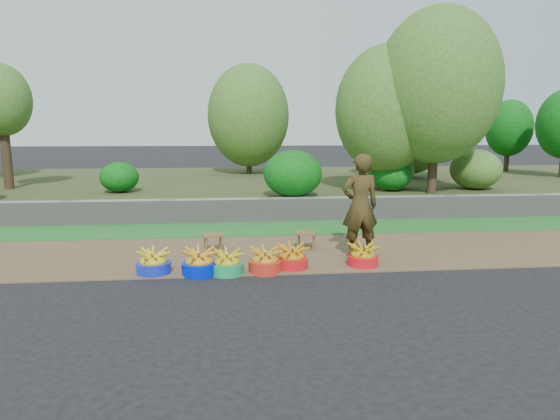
{
  "coord_description": "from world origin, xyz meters",
  "views": [
    {
      "loc": [
        -0.73,
        -6.54,
        2.09
      ],
      "look_at": [
        0.05,
        1.3,
        0.75
      ],
      "focal_mm": 30.0,
      "sensor_mm": 36.0,
      "label": 1
    }
  ],
  "objects": [
    {
      "name": "vendor_woman",
      "position": [
        1.32,
        0.86,
        0.87
      ],
      "size": [
        0.65,
        0.45,
        1.71
      ],
      "primitive_type": "imported",
      "rotation": [
        0.0,
        0.0,
        3.22
      ],
      "color": "black",
      "rests_on": "dirt_shoulder"
    },
    {
      "name": "ground_plane",
      "position": [
        0.0,
        0.0,
        0.0
      ],
      "size": [
        120.0,
        120.0,
        0.0
      ],
      "primitive_type": "plane",
      "color": "black",
      "rests_on": "ground"
    },
    {
      "name": "stool_right",
      "position": [
        0.52,
        1.43,
        0.27
      ],
      "size": [
        0.41,
        0.35,
        0.31
      ],
      "rotation": [
        0.0,
        0.0,
        -0.25
      ],
      "color": "brown",
      "rests_on": "dirt_shoulder"
    },
    {
      "name": "dirt_shoulder",
      "position": [
        0.0,
        1.25,
        0.01
      ],
      "size": [
        80.0,
        2.5,
        0.02
      ],
      "primitive_type": "cube",
      "color": "brown",
      "rests_on": "ground"
    },
    {
      "name": "basin_e",
      "position": [
        0.13,
        0.33,
        0.17
      ],
      "size": [
        0.5,
        0.5,
        0.37
      ],
      "color": "red",
      "rests_on": "ground"
    },
    {
      "name": "basin_a",
      "position": [
        -1.93,
        0.26,
        0.17
      ],
      "size": [
        0.5,
        0.5,
        0.37
      ],
      "color": "#1327BE",
      "rests_on": "ground"
    },
    {
      "name": "grass_verge",
      "position": [
        0.0,
        3.25,
        0.02
      ],
      "size": [
        80.0,
        1.5,
        0.04
      ],
      "primitive_type": "cube",
      "color": "#246A26",
      "rests_on": "ground"
    },
    {
      "name": "basin_b",
      "position": [
        -1.25,
        0.16,
        0.17
      ],
      "size": [
        0.52,
        0.52,
        0.39
      ],
      "color": "#0019CA",
      "rests_on": "ground"
    },
    {
      "name": "basin_c",
      "position": [
        -0.85,
        0.15,
        0.16
      ],
      "size": [
        0.48,
        0.48,
        0.36
      ],
      "color": "#199150",
      "rests_on": "ground"
    },
    {
      "name": "basin_f",
      "position": [
        1.25,
        0.34,
        0.16
      ],
      "size": [
        0.47,
        0.47,
        0.35
      ],
      "color": "red",
      "rests_on": "ground"
    },
    {
      "name": "earth_bank",
      "position": [
        0.0,
        9.0,
        0.25
      ],
      "size": [
        80.0,
        10.0,
        0.5
      ],
      "primitive_type": "cube",
      "color": "#3A4120",
      "rests_on": "ground"
    },
    {
      "name": "retaining_wall",
      "position": [
        0.0,
        4.1,
        0.28
      ],
      "size": [
        80.0,
        0.35,
        0.55
      ],
      "primitive_type": "cube",
      "color": "gray",
      "rests_on": "ground"
    },
    {
      "name": "stool_left",
      "position": [
        -1.1,
        1.43,
        0.26
      ],
      "size": [
        0.38,
        0.31,
        0.3
      ],
      "rotation": [
        0.0,
        0.0,
        0.15
      ],
      "color": "brown",
      "rests_on": "dirt_shoulder"
    },
    {
      "name": "vegetation",
      "position": [
        -0.68,
        7.9,
        2.59
      ],
      "size": [
        32.52,
        9.05,
        4.6
      ],
      "color": "#322517",
      "rests_on": "earth_bank"
    },
    {
      "name": "basin_d",
      "position": [
        -0.29,
        0.18,
        0.17
      ],
      "size": [
        0.49,
        0.49,
        0.37
      ],
      "color": "red",
      "rests_on": "ground"
    }
  ]
}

